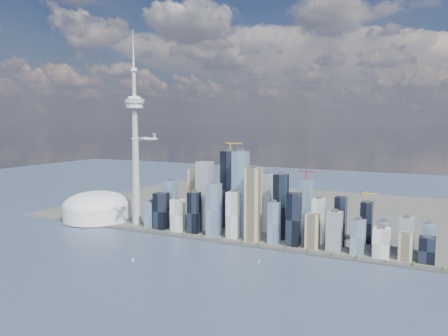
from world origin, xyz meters
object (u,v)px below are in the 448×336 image
at_px(needle_tower, 135,143).
at_px(airplane, 144,139).
at_px(sailboat_west, 133,260).
at_px(dome_stadium, 97,208).
at_px(sailboat_east, 259,261).

xyz_separation_m(needle_tower, airplane, (129.72, -133.72, 20.80)).
bearing_deg(airplane, sailboat_west, -86.45).
bearing_deg(airplane, needle_tower, 111.97).
distance_m(needle_tower, dome_stadium, 241.40).
relative_size(airplane, sailboat_east, 6.39).
bearing_deg(sailboat_east, needle_tower, 179.96).
height_order(needle_tower, dome_stadium, needle_tower).
bearing_deg(dome_stadium, needle_tower, 4.09).
bearing_deg(sailboat_west, airplane, 114.31).
bearing_deg(sailboat_east, dome_stadium, -174.51).
xyz_separation_m(airplane, sailboat_west, (68.72, -142.67, -253.29)).
bearing_deg(sailboat_east, airplane, -165.46).
distance_m(airplane, sailboat_west, 298.71).
xyz_separation_m(airplane, sailboat_east, (315.62, -32.66, -253.38)).
bearing_deg(sailboat_west, needle_tower, 124.27).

